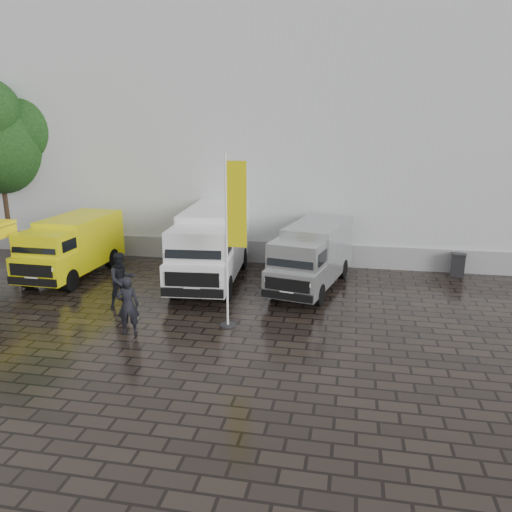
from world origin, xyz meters
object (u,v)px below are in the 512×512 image
Objects in this scene: van_silver at (312,257)px; flagpole at (232,232)px; van_yellow at (72,248)px; van_white at (211,247)px; person_tent at (122,280)px; person_front at (128,306)px; wheelie_bin at (458,265)px.

van_silver is 5.18m from flagpole.
van_white reaches higher than van_yellow.
person_tent is at bearing 166.44° from flagpole.
van_white is 1.18× the size of van_silver.
person_front is at bearing -102.03° from person_tent.
flagpole is 2.78× the size of person_tent.
person_front is at bearing -120.47° from van_silver.
flagpole is at bearing -125.45° from wheelie_bin.
wheelie_bin is (8.06, 7.16, -2.58)m from flagpole.
van_silver is 3.09× the size of person_front.
van_yellow reaches higher than wheelie_bin.
person_front is (-3.00, -1.18, -2.15)m from flagpole.
van_yellow reaches higher than person_tent.
van_white is at bearing 114.22° from flagpole.
flagpole is at bearing -55.24° from person_tent.
person_tent is at bearing -129.27° from van_white.
person_front is (-5.10, -5.54, -0.31)m from van_silver.
van_white is at bearing 5.74° from van_yellow.
person_tent is (-12.32, -6.13, 0.49)m from wheelie_bin.
wheelie_bin is at bearing 12.80° from van_yellow.
van_silver is at bearing -13.99° from person_tent.
van_yellow is at bearing 99.79° from person_tent.
van_white is at bearing 13.76° from person_tent.
flagpole is (1.96, -4.36, 1.62)m from van_white.
person_front reaches higher than wheelie_bin.
van_yellow is 4.61m from person_tent.
van_yellow is 2.73× the size of person_tent.
van_yellow is 2.91× the size of person_front.
van_white is 1.23× the size of flagpole.
flagpole is (7.86, -3.90, 1.83)m from van_yellow.
person_tent is (-4.26, 1.03, -2.08)m from flagpole.
van_yellow is 0.94× the size of van_silver.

